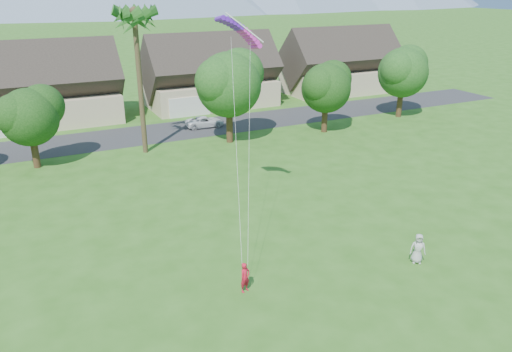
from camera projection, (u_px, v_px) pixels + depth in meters
ground at (357, 332)px, 21.64m from camera, size 500.00×500.00×0.00m
street at (152, 134)px, 50.13m from camera, size 90.00×7.00×0.01m
kite_flyer at (245, 277)px, 24.26m from camera, size 0.66×0.54×1.55m
watcher at (418, 248)px, 26.77m from camera, size 0.99×0.90×1.69m
parked_car at (205, 122)px, 52.27m from camera, size 4.14×2.08×1.12m
houses_row at (133, 84)px, 56.63m from camera, size 72.75×8.19×8.86m
tree_row at (153, 99)px, 42.80m from camera, size 62.27×6.67×8.45m
fan_palm at (134, 14)px, 40.44m from camera, size 3.00×3.00×13.80m
parafoil_kite at (241, 29)px, 27.92m from camera, size 2.93×1.14×0.50m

